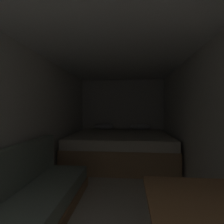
% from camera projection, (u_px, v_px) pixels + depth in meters
% --- Properties ---
extents(ground_plane, '(7.30, 7.30, 0.00)m').
position_uv_depth(ground_plane, '(115.00, 194.00, 2.63)').
color(ground_plane, beige).
extents(wall_back, '(2.44, 0.05, 2.07)m').
position_uv_depth(wall_back, '(122.00, 116.00, 5.28)').
color(wall_back, silver).
rests_on(wall_back, ground).
extents(wall_left, '(0.05, 5.30, 2.07)m').
position_uv_depth(wall_left, '(35.00, 122.00, 2.73)').
color(wall_left, silver).
rests_on(wall_left, ground).
extents(wall_right, '(0.05, 5.30, 2.07)m').
position_uv_depth(wall_right, '(202.00, 123.00, 2.50)').
color(wall_right, silver).
rests_on(wall_right, ground).
extents(ceiling_slab, '(2.44, 5.30, 0.05)m').
position_uv_depth(ceiling_slab, '(115.00, 48.00, 2.59)').
color(ceiling_slab, white).
rests_on(ceiling_slab, wall_left).
extents(bed, '(2.22, 1.99, 0.83)m').
position_uv_depth(bed, '(120.00, 147.00, 4.24)').
color(bed, tan).
rests_on(bed, ground).
extents(sofa_left, '(0.69, 2.56, 0.81)m').
position_uv_depth(sofa_left, '(15.00, 214.00, 1.72)').
color(sofa_left, '#9E7247').
rests_on(sofa_left, ground).
extents(dinette_table, '(0.72, 0.64, 0.72)m').
position_uv_depth(dinette_table, '(211.00, 216.00, 1.03)').
color(dinette_table, brown).
rests_on(dinette_table, ground).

